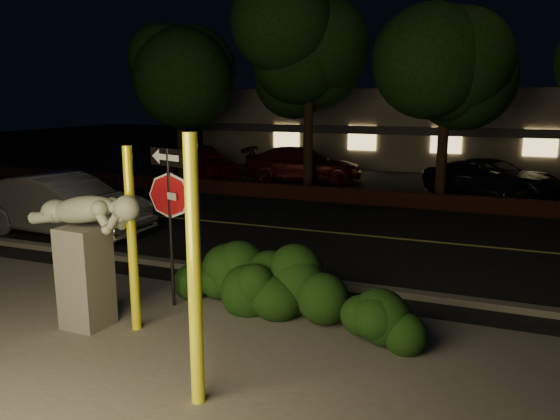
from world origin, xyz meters
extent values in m
plane|color=black|center=(0.00, 10.00, 0.00)|extent=(90.00, 90.00, 0.00)
cube|color=#4C4944|center=(0.00, -1.00, 0.01)|extent=(14.00, 6.00, 0.02)
cube|color=black|center=(0.00, 7.00, 0.01)|extent=(80.00, 8.00, 0.01)
cube|color=#C7C44F|center=(0.00, 7.00, 0.02)|extent=(80.00, 0.12, 0.00)
cube|color=#4C4944|center=(0.00, 2.90, 0.06)|extent=(80.00, 0.25, 0.12)
cube|color=#431E15|center=(0.00, 11.30, 0.25)|extent=(40.00, 0.35, 0.50)
cube|color=black|center=(0.00, 17.00, 0.01)|extent=(40.00, 12.00, 0.01)
cube|color=slate|center=(0.00, 25.00, 2.00)|extent=(22.00, 10.00, 4.00)
cube|color=#333338|center=(0.00, 19.90, 2.00)|extent=(22.00, 0.20, 0.40)
cube|color=#FFD87F|center=(-6.00, 19.95, 1.60)|extent=(1.40, 0.08, 1.20)
cube|color=#FFD87F|center=(-2.00, 19.95, 1.60)|extent=(1.40, 0.08, 1.20)
cube|color=#FFD87F|center=(2.00, 19.95, 1.60)|extent=(1.40, 0.08, 1.20)
cube|color=#FFD87F|center=(6.00, 19.95, 1.60)|extent=(1.40, 0.08, 1.20)
cylinder|color=black|center=(-8.00, 13.00, 1.88)|extent=(0.36, 0.36, 3.75)
ellipsoid|color=black|center=(-8.00, 13.00, 5.36)|extent=(4.60, 4.60, 4.14)
cylinder|color=black|center=(-2.50, 13.20, 2.12)|extent=(0.36, 0.36, 4.25)
ellipsoid|color=black|center=(-2.50, 13.20, 6.07)|extent=(5.20, 5.20, 4.68)
cylinder|color=black|center=(2.50, 12.80, 2.00)|extent=(0.36, 0.36, 4.00)
ellipsoid|color=black|center=(2.50, 12.80, 5.68)|extent=(4.80, 4.80, 4.32)
cylinder|color=yellow|center=(-0.75, -0.10, 1.43)|extent=(0.14, 0.14, 2.87)
cylinder|color=#FFFA24|center=(1.20, -1.56, 1.60)|extent=(0.16, 0.16, 3.19)
cylinder|color=black|center=(-0.75, 0.95, 1.37)|extent=(0.06, 0.06, 2.74)
cube|color=white|center=(-0.75, 0.95, 1.95)|extent=(0.40, 0.16, 0.12)
cube|color=black|center=(-0.75, 0.95, 2.59)|extent=(0.88, 0.33, 0.29)
cube|color=white|center=(-0.75, 0.95, 2.59)|extent=(0.56, 0.21, 0.12)
cube|color=#4C4944|center=(-1.53, -0.28, 0.81)|extent=(0.66, 0.66, 1.62)
sphere|color=slate|center=(-0.65, -0.32, 1.98)|extent=(0.38, 0.38, 0.38)
ellipsoid|color=black|center=(0.07, 1.30, 0.57)|extent=(2.29, 1.29, 1.14)
ellipsoid|color=black|center=(1.29, 1.42, 0.60)|extent=(2.05, 1.48, 1.21)
ellipsoid|color=black|center=(3.01, 0.81, 0.45)|extent=(1.44, 1.04, 0.91)
imported|color=#9E9DA2|center=(-6.21, 4.25, 0.79)|extent=(4.88, 1.86, 1.59)
imported|color=maroon|center=(-8.09, 14.52, 0.79)|extent=(4.99, 3.90, 1.59)
imported|color=#451013|center=(-3.45, 15.34, 0.74)|extent=(5.36, 2.93, 1.47)
imported|color=black|center=(4.20, 14.52, 0.68)|extent=(5.34, 3.74, 1.35)
camera|label=1|loc=(4.28, -6.66, 3.55)|focal=35.00mm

